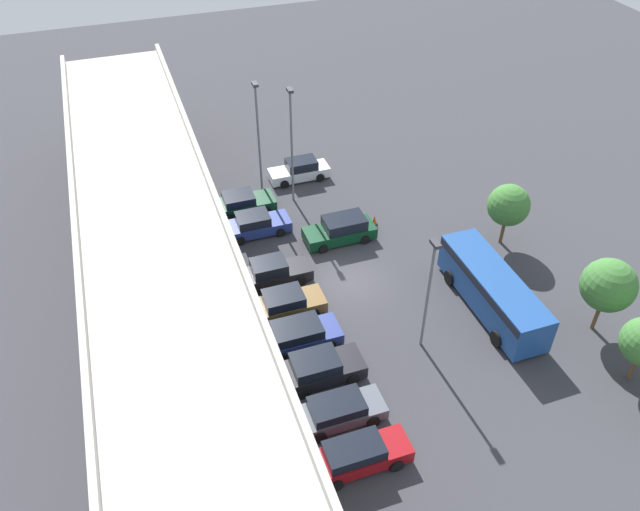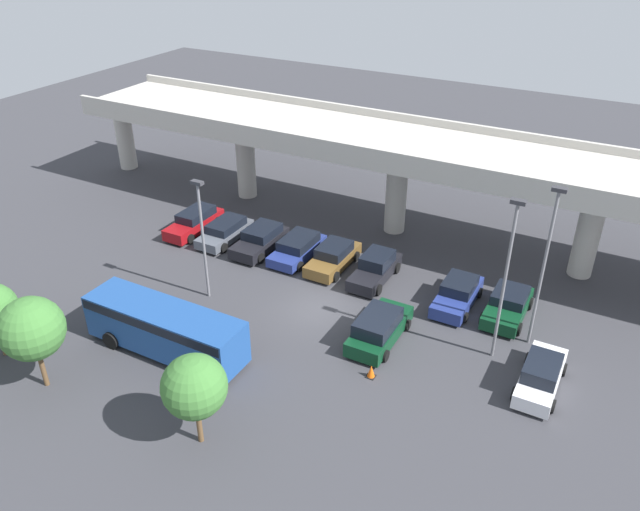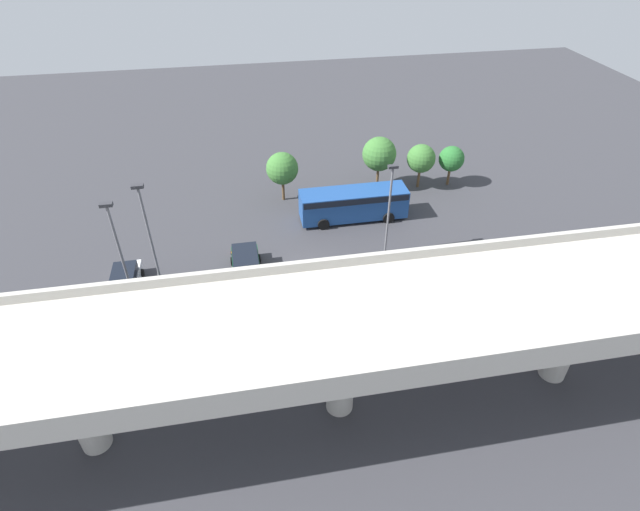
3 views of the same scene
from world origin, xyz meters
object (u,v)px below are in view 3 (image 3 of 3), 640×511
tree_front_far_right (282,168)px  tree_front_centre (421,159)px  parked_car_2 (418,297)px  parked_car_6 (246,266)px  shuttle_bus (353,202)px  lamp_post_by_overpass (390,203)px  parked_car_1 (458,293)px  parked_car_4 (340,310)px  parked_car_5 (294,315)px  parked_car_9 (125,282)px  parked_car_0 (496,288)px  traffic_cone (233,249)px  tree_front_left (451,159)px  parked_car_8 (163,332)px  lamp_post_mid_lot (150,238)px  tree_front_right (379,154)px  parked_car_7 (210,323)px  lamp_post_near_aisle (122,259)px

tree_front_far_right → tree_front_centre: bearing=-179.5°
parked_car_2 → parked_car_6: bearing=64.1°
shuttle_bus → lamp_post_by_overpass: bearing=104.2°
parked_car_1 → parked_car_4: bearing=92.4°
parked_car_2 → parked_car_6: parked_car_6 is taller
parked_car_2 → parked_car_5: (8.32, 0.25, 0.01)m
parked_car_9 → parked_car_6: bearing=92.1°
parked_car_0 → traffic_cone: bearing=64.7°
tree_front_left → tree_front_centre: (2.92, -0.08, 0.25)m
parked_car_8 → lamp_post_by_overpass: (-16.11, -6.44, 3.66)m
tree_front_centre → parked_car_0: bearing=90.1°
parked_car_0 → parked_car_2: (5.56, -0.03, -0.00)m
lamp_post_mid_lot → traffic_cone: size_ratio=12.65×
parked_car_2 → parked_car_8: 16.50m
parked_car_2 → tree_front_left: tree_front_left is taller
shuttle_bus → tree_front_far_right: tree_front_far_right is taller
parked_car_2 → tree_front_centre: size_ratio=1.09×
tree_front_right → parked_car_7: bearing=46.5°
lamp_post_by_overpass → tree_front_right: (-2.14, -10.07, -1.02)m
parked_car_0 → shuttle_bus: size_ratio=0.55×
lamp_post_mid_lot → parked_car_2: bearing=167.5°
parked_car_2 → tree_front_right: size_ratio=0.93×
parked_car_6 → parked_car_9: (8.33, 0.30, -0.06)m
parked_car_2 → shuttle_bus: size_ratio=0.51×
parked_car_4 → tree_front_right: tree_front_right is taller
parked_car_7 → tree_front_far_right: bearing=-22.8°
shuttle_bus → parked_car_4: bearing=72.8°
lamp_post_near_aisle → parked_car_5: bearing=168.9°
parked_car_0 → parked_car_6: size_ratio=1.00×
lamp_post_mid_lot → lamp_post_by_overpass: 16.55m
parked_car_6 → tree_front_left: tree_front_left is taller
parked_car_4 → lamp_post_mid_lot: (11.38, -4.02, 4.40)m
parked_car_4 → parked_car_5: parked_car_5 is taller
parked_car_8 → lamp_post_mid_lot: bearing=3.4°
lamp_post_near_aisle → lamp_post_by_overpass: (-17.74, -4.54, -0.81)m
parked_car_9 → tree_front_left: 29.82m
parked_car_8 → lamp_post_by_overpass: lamp_post_by_overpass is taller
parked_car_0 → tree_front_right: size_ratio=1.00×
lamp_post_by_overpass → parked_car_9: bearing=3.5°
parked_car_2 → tree_front_centre: (-5.54, -15.70, 2.12)m
parked_car_1 → lamp_post_by_overpass: (3.27, -6.20, 3.69)m
parked_car_4 → tree_front_left: size_ratio=1.22×
parked_car_0 → parked_car_1: parked_car_0 is taller
tree_front_right → tree_front_far_right: tree_front_right is taller
parked_car_7 → tree_front_left: 27.12m
parked_car_5 → traffic_cone: size_ratio=6.67×
lamp_post_by_overpass → tree_front_right: size_ratio=1.51×
tree_front_far_right → lamp_post_mid_lot: bearing=51.0°
parked_car_6 → tree_front_centre: tree_front_centre is taller
lamp_post_near_aisle → tree_front_right: bearing=-143.7°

